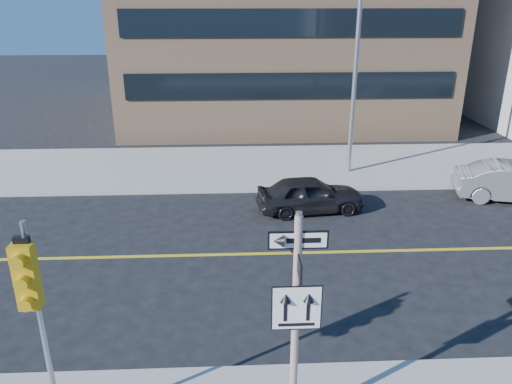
{
  "coord_description": "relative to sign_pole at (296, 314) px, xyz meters",
  "views": [
    {
      "loc": [
        -0.95,
        -9.17,
        7.15
      ],
      "look_at": [
        -0.33,
        4.0,
        1.99
      ],
      "focal_mm": 35.0,
      "sensor_mm": 36.0,
      "label": 1
    }
  ],
  "objects": [
    {
      "name": "ground",
      "position": [
        0.0,
        2.51,
        -2.44
      ],
      "size": [
        120.0,
        120.0,
        0.0
      ],
      "primitive_type": "plane",
      "color": "black",
      "rests_on": "ground"
    },
    {
      "name": "sign_pole",
      "position": [
        0.0,
        0.0,
        0.0
      ],
      "size": [
        0.92,
        0.92,
        4.06
      ],
      "color": "beige",
      "rests_on": "near_sidewalk"
    },
    {
      "name": "traffic_signal",
      "position": [
        -4.0,
        -0.15,
        0.59
      ],
      "size": [
        0.32,
        0.45,
        4.0
      ],
      "color": "gray",
      "rests_on": "near_sidewalk"
    },
    {
      "name": "parked_car_a",
      "position": [
        1.74,
        9.63,
        -1.8
      ],
      "size": [
        1.93,
        3.9,
        1.28
      ],
      "primitive_type": "imported",
      "rotation": [
        0.0,
        0.0,
        1.69
      ],
      "color": "black",
      "rests_on": "ground"
    },
    {
      "name": "streetlight_a",
      "position": [
        4.0,
        13.27,
        2.32
      ],
      "size": [
        0.55,
        2.25,
        8.0
      ],
      "color": "gray",
      "rests_on": "far_sidewalk"
    }
  ]
}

